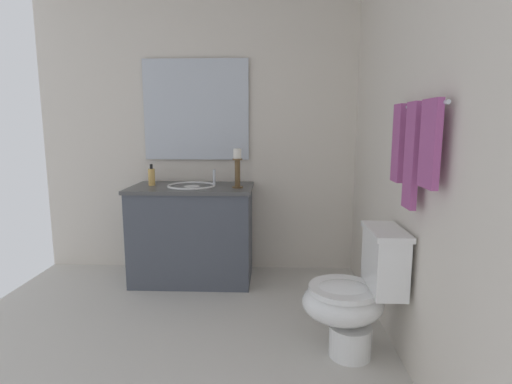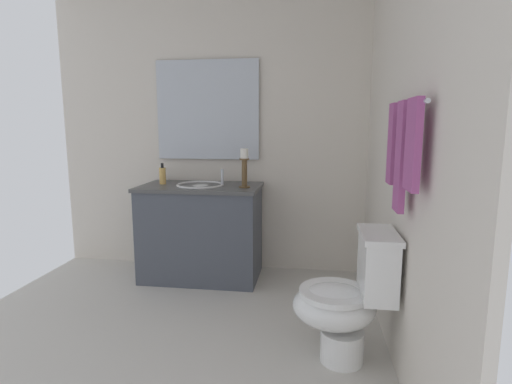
{
  "view_description": "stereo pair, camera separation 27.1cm",
  "coord_description": "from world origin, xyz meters",
  "px_view_note": "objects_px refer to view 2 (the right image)",
  "views": [
    {
      "loc": [
        2.35,
        0.65,
        1.3
      ],
      "look_at": [
        -0.33,
        0.55,
        0.86
      ],
      "focal_mm": 28.3,
      "sensor_mm": 36.0,
      "label": 1
    },
    {
      "loc": [
        2.32,
        0.92,
        1.3
      ],
      "look_at": [
        -0.33,
        0.55,
        0.86
      ],
      "focal_mm": 28.3,
      "sensor_mm": 36.0,
      "label": 2
    }
  ],
  "objects_px": {
    "soap_bottle": "(163,175)",
    "towel_bar": "(408,105)",
    "mirror": "(207,110)",
    "towel_near_corner": "(413,145)",
    "vanity_cabinet": "(201,232)",
    "toilet": "(347,299)",
    "sink_basin": "(201,190)",
    "towel_center": "(401,157)",
    "towel_near_vanity": "(392,144)",
    "candle_holder_tall": "(244,167)"
  },
  "relations": [
    {
      "from": "towel_near_vanity",
      "to": "vanity_cabinet",
      "type": "bearing_deg",
      "value": -128.84
    },
    {
      "from": "candle_holder_tall",
      "to": "soap_bottle",
      "type": "distance_m",
      "value": 0.74
    },
    {
      "from": "candle_holder_tall",
      "to": "towel_center",
      "type": "bearing_deg",
      "value": 37.68
    },
    {
      "from": "mirror",
      "to": "towel_near_vanity",
      "type": "height_order",
      "value": "mirror"
    },
    {
      "from": "mirror",
      "to": "towel_center",
      "type": "xyz_separation_m",
      "value": [
        1.58,
        1.34,
        -0.28
      ]
    },
    {
      "from": "mirror",
      "to": "towel_near_corner",
      "type": "height_order",
      "value": "mirror"
    },
    {
      "from": "sink_basin",
      "to": "towel_bar",
      "type": "relative_size",
      "value": 0.61
    },
    {
      "from": "vanity_cabinet",
      "to": "toilet",
      "type": "height_order",
      "value": "vanity_cabinet"
    },
    {
      "from": "candle_holder_tall",
      "to": "towel_near_vanity",
      "type": "xyz_separation_m",
      "value": [
        1.01,
        0.95,
        0.24
      ]
    },
    {
      "from": "toilet",
      "to": "towel_center",
      "type": "xyz_separation_m",
      "value": [
        0.17,
        0.2,
        0.79
      ]
    },
    {
      "from": "soap_bottle",
      "to": "towel_bar",
      "type": "bearing_deg",
      "value": 51.93
    },
    {
      "from": "sink_basin",
      "to": "toilet",
      "type": "relative_size",
      "value": 0.54
    },
    {
      "from": "vanity_cabinet",
      "to": "sink_basin",
      "type": "bearing_deg",
      "value": 90.0
    },
    {
      "from": "mirror",
      "to": "towel_near_vanity",
      "type": "distance_m",
      "value": 1.92
    },
    {
      "from": "vanity_cabinet",
      "to": "soap_bottle",
      "type": "height_order",
      "value": "soap_bottle"
    },
    {
      "from": "vanity_cabinet",
      "to": "mirror",
      "type": "height_order",
      "value": "mirror"
    },
    {
      "from": "vanity_cabinet",
      "to": "towel_bar",
      "type": "distance_m",
      "value": 2.13
    },
    {
      "from": "vanity_cabinet",
      "to": "towel_near_vanity",
      "type": "height_order",
      "value": "towel_near_vanity"
    },
    {
      "from": "sink_basin",
      "to": "towel_near_vanity",
      "type": "xyz_separation_m",
      "value": [
        1.08,
        1.34,
        0.44
      ]
    },
    {
      "from": "towel_center",
      "to": "soap_bottle",
      "type": "bearing_deg",
      "value": -128.37
    },
    {
      "from": "soap_bottle",
      "to": "towel_center",
      "type": "relative_size",
      "value": 0.35
    },
    {
      "from": "vanity_cabinet",
      "to": "towel_center",
      "type": "relative_size",
      "value": 1.97
    },
    {
      "from": "sink_basin",
      "to": "toilet",
      "type": "bearing_deg",
      "value": 45.18
    },
    {
      "from": "towel_bar",
      "to": "toilet",
      "type": "bearing_deg",
      "value": -127.63
    },
    {
      "from": "vanity_cabinet",
      "to": "soap_bottle",
      "type": "distance_m",
      "value": 0.59
    },
    {
      "from": "toilet",
      "to": "candle_holder_tall",
      "type": "bearing_deg",
      "value": -144.84
    },
    {
      "from": "mirror",
      "to": "sink_basin",
      "type": "bearing_deg",
      "value": 0.2
    },
    {
      "from": "towel_near_corner",
      "to": "mirror",
      "type": "bearing_deg",
      "value": -143.32
    },
    {
      "from": "sink_basin",
      "to": "soap_bottle",
      "type": "relative_size",
      "value": 2.23
    },
    {
      "from": "vanity_cabinet",
      "to": "soap_bottle",
      "type": "relative_size",
      "value": 5.64
    },
    {
      "from": "towel_bar",
      "to": "towel_near_vanity",
      "type": "bearing_deg",
      "value": -175.33
    },
    {
      "from": "sink_basin",
      "to": "towel_center",
      "type": "bearing_deg",
      "value": 45.87
    },
    {
      "from": "toilet",
      "to": "towel_near_corner",
      "type": "bearing_deg",
      "value": 27.55
    },
    {
      "from": "sink_basin",
      "to": "towel_center",
      "type": "relative_size",
      "value": 0.78
    },
    {
      "from": "towel_near_vanity",
      "to": "mirror",
      "type": "bearing_deg",
      "value": -135.4
    },
    {
      "from": "mirror",
      "to": "towel_near_corner",
      "type": "bearing_deg",
      "value": 36.68
    },
    {
      "from": "mirror",
      "to": "towel_center",
      "type": "bearing_deg",
      "value": 40.32
    },
    {
      "from": "vanity_cabinet",
      "to": "towel_center",
      "type": "bearing_deg",
      "value": 45.89
    },
    {
      "from": "mirror",
      "to": "towel_bar",
      "type": "relative_size",
      "value": 1.39
    },
    {
      "from": "towel_center",
      "to": "towel_near_corner",
      "type": "bearing_deg",
      "value": 0.0
    },
    {
      "from": "mirror",
      "to": "toilet",
      "type": "height_order",
      "value": "mirror"
    },
    {
      "from": "towel_center",
      "to": "towel_near_corner",
      "type": "distance_m",
      "value": 0.23
    },
    {
      "from": "sink_basin",
      "to": "candle_holder_tall",
      "type": "relative_size",
      "value": 1.28
    },
    {
      "from": "candle_holder_tall",
      "to": "towel_bar",
      "type": "bearing_deg",
      "value": 38.2
    },
    {
      "from": "mirror",
      "to": "soap_bottle",
      "type": "bearing_deg",
      "value": -54.1
    },
    {
      "from": "sink_basin",
      "to": "soap_bottle",
      "type": "bearing_deg",
      "value": -95.42
    },
    {
      "from": "towel_bar",
      "to": "towel_near_corner",
      "type": "relative_size",
      "value": 1.73
    },
    {
      "from": "vanity_cabinet",
      "to": "towel_bar",
      "type": "xyz_separation_m",
      "value": [
        1.3,
        1.36,
        0.99
      ]
    },
    {
      "from": "towel_center",
      "to": "sink_basin",
      "type": "bearing_deg",
      "value": -134.13
    },
    {
      "from": "toilet",
      "to": "vanity_cabinet",
      "type": "bearing_deg",
      "value": -134.79
    }
  ]
}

